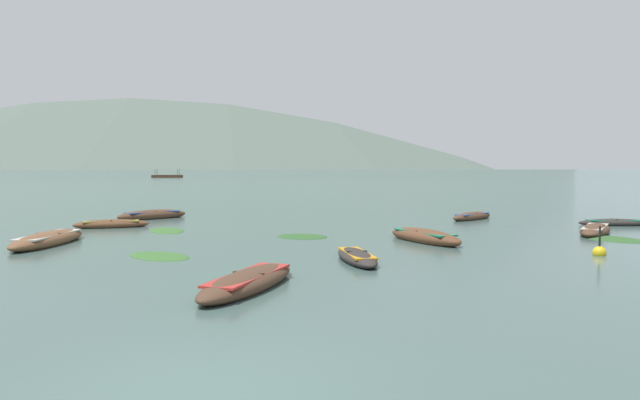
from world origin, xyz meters
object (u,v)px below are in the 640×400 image
object	(u,v)px
rowboat_7	(424,237)
rowboat_9	(111,224)
rowboat_1	(472,216)
rowboat_5	(595,230)
rowboat_0	(49,239)
rowboat_4	(357,257)
rowboat_8	(248,281)
ferry_0	(167,176)
mooring_buoy	(599,252)
rowboat_3	(153,215)
rowboat_2	(614,223)

from	to	relation	value
rowboat_7	rowboat_9	world-z (taller)	rowboat_7
rowboat_1	rowboat_5	xyz separation A→B (m)	(4.30, -5.51, -0.00)
rowboat_0	rowboat_4	distance (m)	10.91
rowboat_9	rowboat_7	bearing A→B (deg)	-9.81
rowboat_1	rowboat_5	size ratio (longest dim) A/B	0.80
rowboat_8	rowboat_9	size ratio (longest dim) A/B	1.27
rowboat_5	ferry_0	bearing A→B (deg)	122.45
rowboat_1	rowboat_7	world-z (taller)	rowboat_7
mooring_buoy	rowboat_4	bearing A→B (deg)	-160.92
rowboat_5	rowboat_7	xyz separation A→B (m)	(-6.67, -3.72, 0.03)
rowboat_4	rowboat_5	size ratio (longest dim) A/B	0.78
rowboat_9	ferry_0	distance (m)	131.69
ferry_0	rowboat_7	bearing A→B (deg)	-60.67
rowboat_1	rowboat_3	size ratio (longest dim) A/B	0.87
ferry_0	rowboat_9	bearing A→B (deg)	-65.32
rowboat_2	rowboat_8	world-z (taller)	rowboat_8
rowboat_7	mooring_buoy	world-z (taller)	mooring_buoy
rowboat_4	ferry_0	bearing A→B (deg)	117.77
rowboat_2	mooring_buoy	world-z (taller)	mooring_buoy
rowboat_0	rowboat_8	world-z (taller)	rowboat_0
rowboat_8	rowboat_1	bearing A→B (deg)	71.08
rowboat_2	ferry_0	bearing A→B (deg)	123.89
rowboat_5	rowboat_9	xyz separation A→B (m)	(-20.21, -1.38, -0.01)
rowboat_2	ferry_0	world-z (taller)	ferry_0
rowboat_1	rowboat_4	bearing A→B (deg)	-106.97
rowboat_8	rowboat_9	xyz separation A→B (m)	(-9.80, 10.96, -0.01)
rowboat_8	rowboat_9	distance (m)	14.70
rowboat_2	rowboat_9	distance (m)	22.58
rowboat_3	rowboat_8	xyz separation A→B (m)	(10.02, -15.21, -0.03)
rowboat_0	rowboat_4	size ratio (longest dim) A/B	1.48
rowboat_1	rowboat_3	world-z (taller)	rowboat_3
rowboat_0	rowboat_9	size ratio (longest dim) A/B	1.45
rowboat_2	rowboat_3	world-z (taller)	rowboat_3
rowboat_1	rowboat_7	size ratio (longest dim) A/B	0.89
rowboat_4	mooring_buoy	world-z (taller)	mooring_buoy
rowboat_9	ferry_0	world-z (taller)	ferry_0
rowboat_0	rowboat_7	xyz separation A→B (m)	(12.65, 3.08, 0.01)
rowboat_4	ferry_0	distance (m)	143.12
rowboat_7	rowboat_8	size ratio (longest dim) A/B	0.89
rowboat_1	mooring_buoy	world-z (taller)	mooring_buoy
rowboat_2	ferry_0	size ratio (longest dim) A/B	0.40
rowboat_5	rowboat_8	xyz separation A→B (m)	(-10.42, -12.34, 0.01)
rowboat_9	rowboat_1	bearing A→B (deg)	23.41
rowboat_9	mooring_buoy	world-z (taller)	mooring_buoy
rowboat_7	rowboat_8	distance (m)	9.39
rowboat_5	rowboat_7	size ratio (longest dim) A/B	1.10
rowboat_7	ferry_0	size ratio (longest dim) A/B	0.44
rowboat_0	rowboat_9	world-z (taller)	rowboat_0
rowboat_0	rowboat_1	distance (m)	19.42
rowboat_2	rowboat_7	world-z (taller)	rowboat_7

